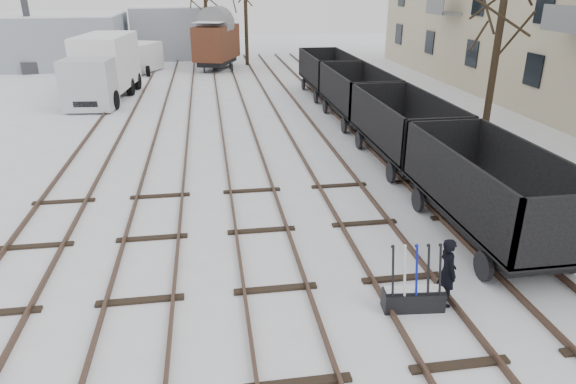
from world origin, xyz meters
The scene contains 17 objects.
ground centered at (0.00, 0.00, 0.00)m, with size 120.00×120.00×0.00m, color white.
tracks centered at (0.00, 13.67, 0.07)m, with size 13.90×52.00×0.16m.
shed_left centered at (-13.00, 36.00, 2.05)m, with size 10.00×8.00×4.10m.
shed_right centered at (-4.00, 40.00, 2.25)m, with size 7.00×6.00×4.50m.
ground_frame centered at (2.81, -1.17, 0.28)m, with size 1.33×0.53×1.49m.
worker centered at (3.56, -1.07, 0.78)m, with size 0.57×0.37×1.56m, color black.
freight_wagon_a centered at (6.00, 1.68, 0.97)m, with size 2.48×6.19×2.53m.
freight_wagon_b centered at (6.00, 8.08, 0.97)m, with size 2.48×6.19×2.53m.
freight_wagon_c centered at (6.00, 14.48, 0.97)m, with size 2.48×6.19×2.53m.
freight_wagon_d centered at (6.00, 20.88, 0.97)m, with size 2.48×6.19×2.53m.
box_van_wagon centered at (-0.37, 32.14, 2.16)m, with size 4.11×5.45×3.71m.
lorry centered at (-7.21, 21.80, 1.87)m, with size 3.20×8.20×3.63m.
panel_van centered at (-6.55, 31.17, 1.13)m, with size 3.94×5.38×2.18m.
crane centered at (-14.28, 33.16, 2.65)m, with size 2.48×6.01×10.07m.
tree_near centered at (10.58, 10.24, 3.03)m, with size 0.30×0.30×6.05m, color black.
tree_far_left centered at (-1.02, 36.94, 3.05)m, with size 0.30×0.30×6.09m, color black.
tree_far_right centered at (2.16, 34.17, 3.74)m, with size 0.30×0.30×7.47m, color black.
Camera 1 is at (-1.26, -9.89, 6.52)m, focal length 32.00 mm.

